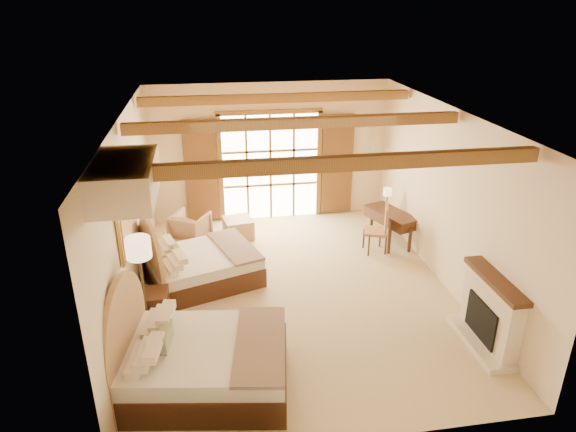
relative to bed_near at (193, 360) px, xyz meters
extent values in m
plane|color=#CFBA8C|center=(1.79, 2.23, -0.44)|extent=(7.00, 7.00, 0.00)
plane|color=beige|center=(1.79, 5.73, 1.16)|extent=(5.50, 0.00, 5.50)
plane|color=beige|center=(-0.96, 2.23, 1.16)|extent=(0.00, 7.00, 7.00)
plane|color=beige|center=(4.54, 2.23, 1.16)|extent=(0.00, 7.00, 7.00)
plane|color=#B77E35|center=(1.79, 2.23, 2.76)|extent=(7.00, 7.00, 0.00)
cube|color=white|center=(1.79, 5.69, 0.81)|extent=(2.20, 0.02, 2.50)
cube|color=brown|center=(0.19, 5.66, 0.81)|extent=(0.75, 0.06, 2.40)
cube|color=brown|center=(3.39, 5.66, 0.81)|extent=(0.75, 0.06, 2.40)
cube|color=#C7B29B|center=(4.41, 0.23, 0.11)|extent=(0.25, 1.30, 1.10)
cube|color=black|center=(4.34, 0.23, 0.01)|extent=(0.18, 0.80, 0.60)
cube|color=#C7B29B|center=(4.32, 0.23, -0.39)|extent=(0.45, 1.40, 0.10)
cube|color=#452712|center=(4.40, 0.23, 0.68)|extent=(0.30, 1.40, 0.08)
cube|color=gold|center=(-0.92, 1.48, 1.31)|extent=(0.05, 0.95, 0.75)
cube|color=gold|center=(-0.89, 1.48, 1.31)|extent=(0.02, 0.82, 0.62)
cube|color=#F3E0C5|center=(-0.61, 0.23, 2.51)|extent=(0.70, 1.40, 0.45)
cube|color=#452712|center=(0.16, 0.00, -0.22)|extent=(2.42, 1.97, 0.43)
cube|color=white|center=(0.16, 0.00, 0.11)|extent=(2.37, 1.93, 0.23)
cube|color=#856D54|center=(0.91, 0.00, 0.24)|extent=(0.90, 1.77, 0.05)
cube|color=gray|center=(-0.35, 0.00, 0.35)|extent=(0.19, 0.46, 0.26)
cube|color=#452712|center=(0.14, 2.82, -0.25)|extent=(2.29, 2.00, 0.38)
cube|color=white|center=(0.14, 2.82, 0.04)|extent=(2.25, 1.96, 0.21)
cube|color=#856D54|center=(0.80, 2.82, 0.16)|extent=(1.02, 1.59, 0.05)
cube|color=gray|center=(-0.30, 2.82, 0.26)|extent=(0.23, 0.41, 0.23)
cube|color=#452712|center=(-0.65, 1.59, -0.15)|extent=(0.49, 0.49, 0.58)
cylinder|color=#3D331F|center=(-0.71, 1.18, -0.42)|extent=(0.25, 0.25, 0.03)
cylinder|color=#3D331F|center=(-0.71, 1.18, 0.33)|extent=(0.04, 0.04, 1.48)
cylinder|color=beige|center=(-0.71, 1.18, 1.15)|extent=(0.37, 0.37, 0.31)
imported|color=#A17954|center=(-0.11, 4.58, -0.10)|extent=(0.98, 0.99, 0.67)
cube|color=tan|center=(0.93, 4.66, -0.22)|extent=(0.69, 0.69, 0.43)
cube|color=#452712|center=(4.18, 3.96, 0.22)|extent=(0.95, 1.36, 0.04)
cube|color=#452712|center=(4.18, 3.96, 0.10)|extent=(0.92, 1.32, 0.20)
cube|color=#A87C40|center=(3.69, 3.51, 0.02)|extent=(0.57, 0.57, 0.06)
cube|color=#A87C40|center=(3.89, 3.51, 0.32)|extent=(0.19, 0.44, 0.55)
cylinder|color=#3D331F|center=(4.21, 4.36, 0.25)|extent=(0.11, 0.11, 0.02)
cylinder|color=#3D331F|center=(4.21, 4.36, 0.38)|extent=(0.02, 0.02, 0.27)
cylinder|color=beige|center=(4.21, 4.36, 0.54)|extent=(0.19, 0.19, 0.15)
camera|label=1|loc=(0.37, -5.69, 4.48)|focal=32.00mm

